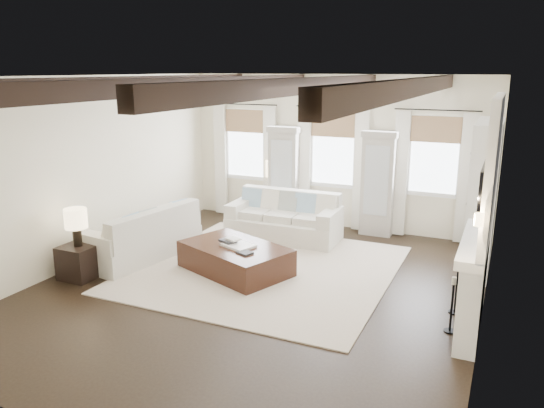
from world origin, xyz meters
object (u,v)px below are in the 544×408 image
at_px(side_table_front, 80,262).
at_px(side_table_back, 275,206).
at_px(sofa_back, 285,220).
at_px(sofa_left, 144,238).
at_px(ottoman, 235,259).

relative_size(side_table_front, side_table_back, 0.82).
bearing_deg(sofa_back, sofa_left, -131.29).
height_order(sofa_back, side_table_back, sofa_back).
xyz_separation_m(sofa_back, side_table_back, (-0.72, 1.10, -0.05)).
bearing_deg(side_table_front, ottoman, 29.95).
height_order(side_table_front, side_table_back, side_table_back).
xyz_separation_m(sofa_back, ottoman, (-0.04, -2.03, -0.15)).
height_order(ottoman, side_table_back, side_table_back).
relative_size(sofa_back, side_table_back, 3.30).
height_order(sofa_back, side_table_front, sofa_back).
bearing_deg(sofa_left, side_table_back, 70.67).
xyz_separation_m(sofa_back, sofa_left, (-1.84, -2.10, -0.00)).
bearing_deg(side_table_back, sofa_left, -109.33).
distance_m(ottoman, side_table_front, 2.52).
xyz_separation_m(sofa_left, side_table_back, (1.12, 3.20, -0.04)).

